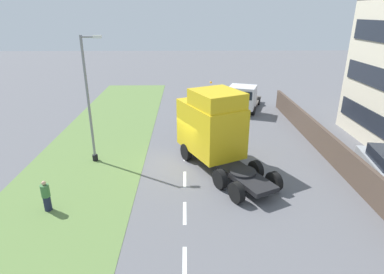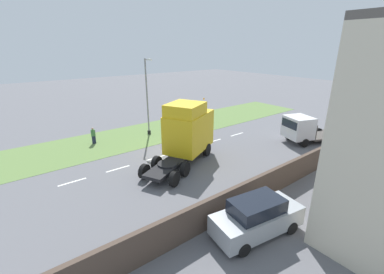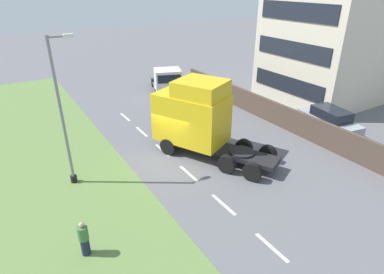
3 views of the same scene
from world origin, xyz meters
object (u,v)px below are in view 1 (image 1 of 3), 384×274
Objects in this scene: lamp_post at (90,107)px; lorry_cab at (213,128)px; pedestrian at (46,196)px; flatbed_truck at (243,98)px.

lorry_cab is at bearing -4.20° from lamp_post.
lamp_post reaches higher than pedestrian.
lamp_post is 6.05m from pedestrian.
flatbed_truck is 14.92m from lamp_post.
pedestrian is (-0.88, -5.33, -2.72)m from lamp_post.
lorry_cab reaches higher than flatbed_truck.
lamp_post is (-7.19, 0.53, 1.16)m from lorry_cab.
lorry_cab is at bearing 30.76° from pedestrian.
flatbed_truck is (3.61, 10.60, -0.96)m from lorry_cab.
lorry_cab is 4.92× the size of pedestrian.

